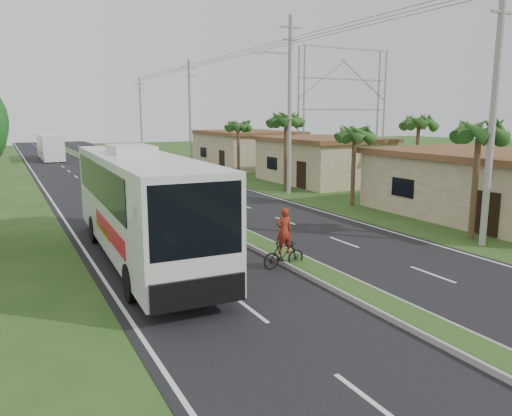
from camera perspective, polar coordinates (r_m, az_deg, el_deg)
name	(u,v)px	position (r m, az deg, el deg)	size (l,w,h in m)	color
ground	(351,291)	(16.12, 10.78, -9.31)	(180.00, 180.00, 0.00)	#25491A
road_asphalt	(163,198)	(33.69, -10.56, 1.12)	(14.00, 160.00, 0.02)	black
median_strip	(163,197)	(33.67, -10.56, 1.27)	(1.20, 160.00, 0.18)	gray
lane_edge_left	(55,207)	(32.45, -21.94, 0.15)	(0.12, 160.00, 0.01)	silver
lane_edge_right	(253,191)	(36.15, -0.34, 1.92)	(0.12, 160.00, 0.01)	silver
shop_near	(491,184)	(29.72, 25.29, 2.49)	(8.60, 12.60, 3.52)	#998768
shop_mid	(321,160)	(41.36, 7.49, 5.51)	(7.60, 10.60, 3.67)	#998768
shop_far	(246,149)	(53.43, -1.12, 6.79)	(8.60, 11.60, 3.82)	#998768
palm_verge_a	(479,131)	(23.72, 24.15, 7.98)	(2.40, 2.40, 5.45)	#473321
palm_verge_b	(355,134)	(30.44, 11.19, 8.34)	(2.40, 2.40, 5.05)	#473321
palm_verge_c	(286,120)	(35.87, 3.43, 10.05)	(2.40, 2.40, 5.85)	#473321
palm_verge_d	(238,126)	(44.08, -2.05, 9.40)	(2.40, 2.40, 5.25)	#473321
palm_behind_shop	(419,122)	(38.07, 18.11, 9.29)	(2.40, 2.40, 5.65)	#473321
utility_pole_a	(494,109)	(22.70, 25.51, 10.17)	(1.60, 0.28, 11.00)	gray
utility_pole_b	(289,103)	(34.85, 3.83, 11.89)	(3.20, 0.28, 12.00)	gray
utility_pole_c	(190,113)	(53.01, -7.55, 10.73)	(1.60, 0.28, 11.00)	gray
utility_pole_d	(141,115)	(72.15, -13.02, 10.28)	(1.60, 0.28, 10.50)	gray
billboard_lattice	(343,101)	(52.39, 9.91, 11.92)	(10.18, 1.18, 12.07)	gray
coach_bus_main	(140,199)	(19.17, -13.16, 1.05)	(3.19, 13.33, 4.28)	silver
coach_bus_far	(50,145)	(67.12, -22.49, 6.63)	(2.41, 10.71, 3.12)	white
motorcyclist	(284,246)	(17.89, 3.19, -4.41)	(1.64, 0.50, 2.22)	black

